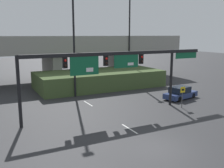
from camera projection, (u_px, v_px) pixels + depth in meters
The scene contains 9 objects.
ground_plane at pixel (160, 148), 17.78m from camera, with size 160.00×160.00×0.00m, color #2D2D30.
lane_markings at pixel (88, 104), 29.14m from camera, with size 0.14×38.15×0.01m.
signal_gantry at pixel (116, 63), 24.73m from camera, with size 19.21×0.44×5.97m.
speed_limit_sign at pixel (182, 94), 27.18m from camera, with size 0.60×0.11×2.29m.
highway_light_pole_near at pixel (74, 26), 30.86m from camera, with size 0.70×0.36×16.35m.
highway_light_pole_far at pixel (129, 33), 42.52m from camera, with size 0.70×0.36×14.92m.
overpass_bridge at pixel (51, 50), 41.82m from camera, with size 45.03×9.31×7.36m.
grass_embankment at pixel (100, 79), 38.13m from camera, with size 17.95×8.00×2.34m.
parked_sedan_near_right at pixel (180, 93), 31.26m from camera, with size 4.76×2.79×1.47m.
Camera 1 is at (-10.54, -13.32, 7.56)m, focal length 42.00 mm.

